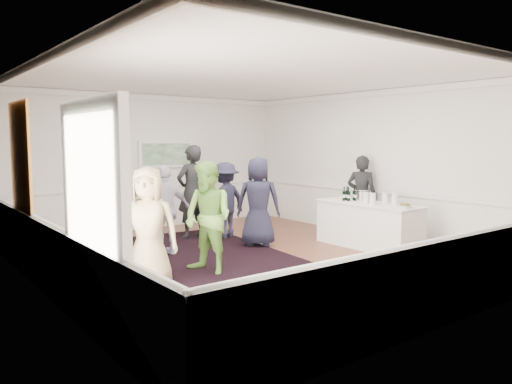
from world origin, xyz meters
TOP-DOWN VIEW (x-y plane):
  - floor at (0.00, 0.00)m, footprint 8.00×8.00m
  - ceiling at (0.00, 0.00)m, footprint 7.00×8.00m
  - wall_left at (-3.50, 0.00)m, footprint 0.02×8.00m
  - wall_right at (3.50, 0.00)m, footprint 0.02×8.00m
  - wall_back at (0.00, 4.00)m, footprint 7.00×0.02m
  - wall_front at (0.00, -4.00)m, footprint 7.00×0.02m
  - wainscoting at (0.00, 0.00)m, footprint 7.00×8.00m
  - mirror at (-3.45, 1.30)m, footprint 0.05×1.25m
  - doorway at (-3.45, -1.90)m, footprint 0.10×1.78m
  - landscape_painting at (0.40, 3.95)m, footprint 1.44×0.06m
  - area_rug at (-0.70, 1.00)m, footprint 3.55×4.43m
  - serving_table at (2.46, -0.65)m, footprint 0.83×2.19m
  - bartender at (3.20, 0.18)m, footprint 0.67×0.78m
  - guest_tan at (-2.23, -0.63)m, footprint 1.03×0.96m
  - guest_green at (-1.09, -0.39)m, footprint 0.89×1.02m
  - guest_lilac at (-1.07, 1.14)m, footprint 0.98×0.41m
  - guest_dark_a at (0.71, 1.84)m, footprint 1.15×0.78m
  - guest_dark_b at (0.14, 2.27)m, footprint 0.76×0.53m
  - guest_navy at (0.79, 0.76)m, footprint 1.04×1.00m
  - wine_bottles at (2.45, -0.16)m, footprint 0.31×0.27m
  - juice_pitchers at (2.46, -0.92)m, footprint 0.38×0.60m
  - ice_bucket at (2.46, -0.48)m, footprint 0.26×0.26m
  - nut_bowl at (2.42, -1.53)m, footprint 0.24×0.24m

SIDE VIEW (x-z plane):
  - floor at x=0.00m, z-range 0.00..0.00m
  - area_rug at x=-0.70m, z-range 0.00..0.02m
  - serving_table at x=2.46m, z-range 0.00..0.89m
  - wainscoting at x=0.00m, z-range 0.00..1.00m
  - guest_dark_a at x=0.71m, z-range 0.00..1.65m
  - guest_lilac at x=-1.07m, z-range 0.00..1.68m
  - guest_tan at x=-2.23m, z-range 0.00..1.76m
  - guest_green at x=-1.09m, z-range 0.00..1.79m
  - bartender at x=3.20m, z-range 0.00..1.79m
  - guest_navy at x=0.79m, z-range 0.00..1.80m
  - nut_bowl at x=2.42m, z-range 0.88..0.96m
  - ice_bucket at x=2.46m, z-range 0.88..1.12m
  - juice_pitchers at x=2.46m, z-range 0.88..1.12m
  - guest_dark_b at x=0.14m, z-range 0.00..2.01m
  - wine_bottles at x=2.45m, z-range 0.88..1.19m
  - doorway at x=-3.45m, z-range 0.14..2.70m
  - wall_left at x=-3.50m, z-range 0.00..3.20m
  - wall_right at x=3.50m, z-range 0.00..3.20m
  - wall_back at x=0.00m, z-range 0.00..3.20m
  - wall_front at x=0.00m, z-range 0.00..3.20m
  - landscape_painting at x=0.40m, z-range 1.45..2.11m
  - mirror at x=-3.45m, z-range 0.88..2.73m
  - ceiling at x=0.00m, z-range 3.19..3.21m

